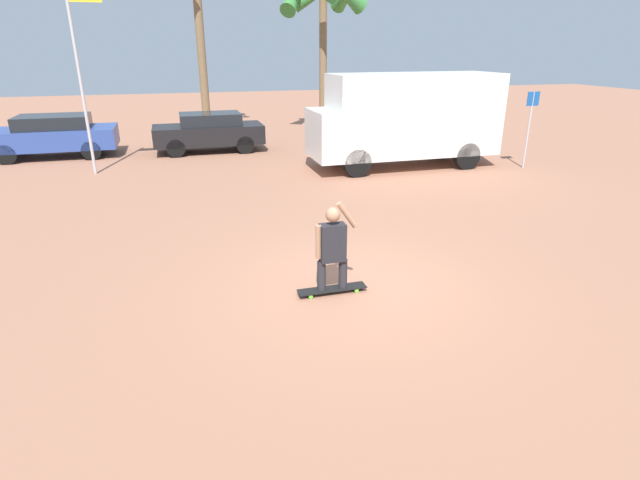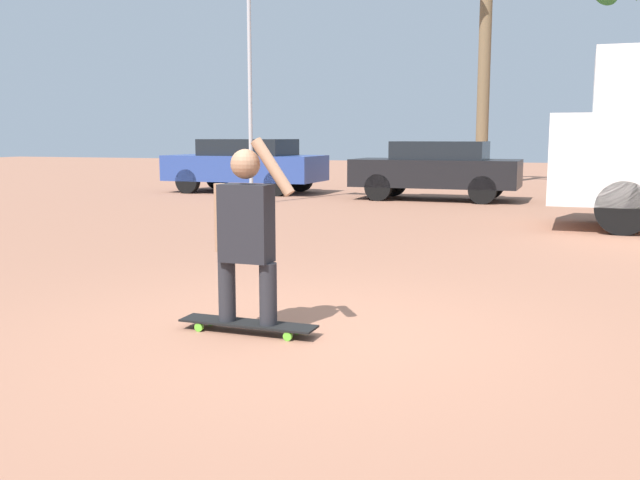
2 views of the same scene
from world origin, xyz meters
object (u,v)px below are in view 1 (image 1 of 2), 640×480
camper_van (408,117)px  flagpole (80,60)px  parked_car_black (209,131)px  person_skateboarder (332,244)px  parked_car_blue (53,135)px  street_sign (530,120)px  skateboard (332,289)px

camper_van → flagpole: (-9.80, 1.81, 1.77)m
camper_van → parked_car_black: size_ratio=1.52×
person_skateboarder → flagpole: (-4.66, 9.98, 2.55)m
camper_van → person_skateboarder: bearing=-122.2°
parked_car_blue → camper_van: bearing=-23.3°
parked_car_black → street_sign: size_ratio=1.66×
skateboard → person_skateboarder: 0.78m
flagpole → street_sign: size_ratio=2.39×
person_skateboarder → camper_van: camper_van is taller
person_skateboarder → parked_car_blue: bearing=116.1°
skateboard → person_skateboarder: bearing=180.0°
person_skateboarder → flagpole: flagpole is taller
parked_car_black → flagpole: size_ratio=0.69×
skateboard → flagpole: flagpole is taller
street_sign → person_skateboarder: bearing=-142.1°
parked_car_black → parked_car_blue: parked_car_blue is taller
parked_car_blue → flagpole: flagpole is taller
parked_car_blue → street_sign: 16.55m
person_skateboarder → camper_van: size_ratio=0.24×
skateboard → flagpole: 11.51m
skateboard → street_sign: bearing=37.9°
parked_car_blue → street_sign: (15.31, -6.23, 0.77)m
flagpole → parked_car_black: bearing=35.4°
parked_car_black → street_sign: street_sign is taller
parked_car_blue → street_sign: bearing=-22.1°
flagpole → street_sign: flagpole is taller
person_skateboarder → parked_car_blue: person_skateboarder is taller
parked_car_blue → flagpole: size_ratio=0.74×
camper_van → parked_car_black: bearing=143.7°
parked_car_black → flagpole: flagpole is taller
parked_car_blue → flagpole: 4.47m
camper_van → parked_car_blue: (-11.58, 4.98, -0.84)m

